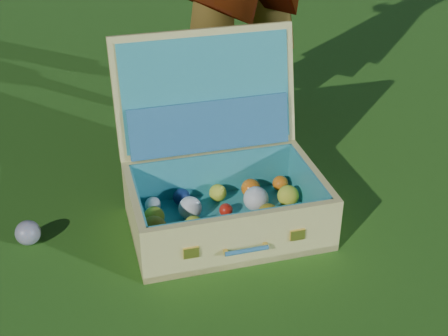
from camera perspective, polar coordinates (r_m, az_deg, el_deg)
ground at (r=1.97m, az=-0.91°, el=-4.78°), size 60.00×60.00×0.00m
stray_ball at (r=1.94m, az=-17.49°, el=-5.67°), size 0.08×0.08×0.08m
suitcase at (r=1.91m, az=-0.38°, el=-0.49°), size 0.65×0.59×0.55m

